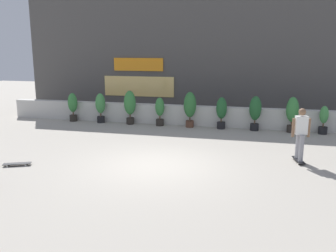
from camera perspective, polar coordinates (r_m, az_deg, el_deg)
The scene contains 14 objects.
ground_plane at distance 11.07m, azimuth -1.84°, elevation -6.16°, with size 48.00×48.00×0.00m, color #A8A093.
planter_wall at distance 16.64m, azimuth 3.66°, elevation 1.67°, with size 18.00×0.40×0.90m, color beige.
building_backdrop at distance 20.32m, azimuth 5.77°, elevation 11.47°, with size 20.00×2.08×6.50m.
potted_plant_0 at distance 18.05m, azimuth -14.77°, elevation 3.17°, with size 0.45×0.45×1.37m.
potted_plant_1 at distance 17.41m, azimuth -10.59°, elevation 3.12°, with size 0.46×0.46×1.40m.
potted_plant_2 at distance 16.84m, azimuth -6.02°, elevation 3.36°, with size 0.54×0.54×1.56m.
potted_plant_3 at distance 16.45m, azimuth -1.30°, elevation 2.52°, with size 0.41×0.41×1.30m.
potted_plant_4 at distance 16.12m, azimuth 3.48°, elevation 3.06°, with size 0.55×0.55×1.58m.
potted_plant_5 at distance 15.96m, azimuth 8.42°, elevation 2.37°, with size 0.46×0.46×1.39m.
potted_plant_6 at distance 15.89m, azimuth 13.57°, elevation 2.36°, with size 0.51×0.51×1.49m.
potted_plant_7 at distance 15.96m, azimuth 18.99°, elevation 2.11°, with size 0.51×0.51×1.50m.
potted_plant_8 at distance 16.17m, azimuth 23.31°, elevation 0.95°, with size 0.36×0.36×1.17m.
skater_far_right at distance 11.83m, azimuth 20.16°, elevation -0.98°, with size 0.55×0.82×1.70m.
skateboard_near_camera at distance 11.90m, azimuth -22.67°, elevation -5.50°, with size 0.81×0.51×0.08m.
Camera 1 is at (2.82, -10.12, 3.49)m, focal length 38.71 mm.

